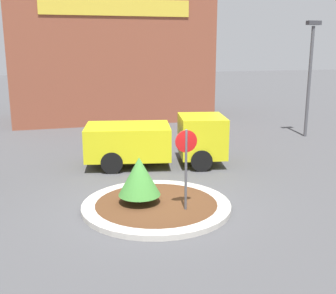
% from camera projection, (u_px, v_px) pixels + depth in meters
% --- Properties ---
extents(ground_plane, '(120.00, 120.00, 0.00)m').
position_uv_depth(ground_plane, '(156.00, 208.00, 12.13)').
color(ground_plane, '#474749').
extents(traffic_island, '(4.28, 4.28, 0.15)m').
position_uv_depth(traffic_island, '(156.00, 206.00, 12.12)').
color(traffic_island, '#BCB7AD').
rests_on(traffic_island, ground_plane).
extents(stop_sign, '(0.61, 0.07, 2.40)m').
position_uv_depth(stop_sign, '(186.00, 158.00, 11.31)').
color(stop_sign, '#4C4C51').
rests_on(stop_sign, ground_plane).
extents(island_shrub, '(1.21, 1.21, 1.35)m').
position_uv_depth(island_shrub, '(139.00, 176.00, 11.95)').
color(island_shrub, brown).
rests_on(island_shrub, traffic_island).
extents(utility_truck, '(5.64, 3.11, 1.91)m').
position_uv_depth(utility_truck, '(157.00, 140.00, 16.32)').
color(utility_truck, gold).
rests_on(utility_truck, ground_plane).
extents(storefront_building, '(11.90, 6.07, 7.41)m').
position_uv_depth(storefront_building, '(110.00, 59.00, 26.58)').
color(storefront_building, brown).
rests_on(storefront_building, ground_plane).
extents(light_pole, '(0.70, 0.30, 5.73)m').
position_uv_depth(light_pole, '(310.00, 69.00, 20.94)').
color(light_pole, '#4C4C51').
rests_on(light_pole, ground_plane).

